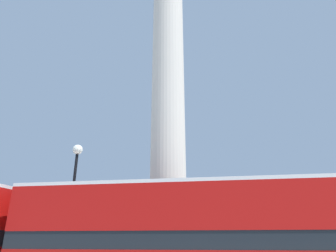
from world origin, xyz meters
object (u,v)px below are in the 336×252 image
monument_column (168,123)px  street_lamp (72,198)px  bus_a (170,241)px  equestrian_statue (15,252)px

monument_column → street_lamp: size_ratio=3.80×
bus_a → equestrian_statue: (-14.22, 10.07, -0.78)m
monument_column → bus_a: monument_column is taller
monument_column → equestrian_statue: 15.43m
equestrian_statue → bus_a: bearing=-8.4°
bus_a → street_lamp: street_lamp is taller
monument_column → street_lamp: 6.82m
bus_a → street_lamp: (-5.32, 2.35, 1.88)m
monument_column → equestrian_statue: size_ratio=4.66×
equestrian_statue → street_lamp: size_ratio=0.82×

